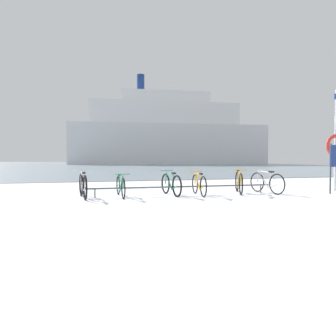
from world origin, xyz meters
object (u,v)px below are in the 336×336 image
Objects in this scene: bicycle_0 at (83,185)px; bicycle_2 at (171,184)px; bicycle_3 at (199,184)px; bicycle_4 at (239,182)px; bicycle_5 at (267,182)px; rescue_post at (336,144)px; ferry_ship at (168,135)px; bicycle_1 at (121,186)px.

bicycle_0 is 1.03× the size of bicycle_2.
bicycle_3 is at bearing -15.09° from bicycle_2.
bicycle_2 is (2.76, -0.02, -0.02)m from bicycle_0.
bicycle_0 reaches higher than bicycle_4.
bicycle_4 is (1.53, 0.16, 0.02)m from bicycle_3.
rescue_post is (2.93, 0.04, 1.39)m from bicycle_5.
bicycle_2 is at bearing -104.42° from ferry_ship.
bicycle_0 is 1.03× the size of bicycle_5.
ferry_ship is (16.84, 54.76, 6.36)m from bicycle_0.
rescue_post reaches higher than bicycle_5.
ferry_ship reaches higher than bicycle_4.
ferry_ship reaches higher than bicycle_3.
bicycle_2 is at bearing 175.11° from bicycle_5.
rescue_post reaches higher than bicycle_2.
bicycle_2 is at bearing 177.72° from rescue_post.
bicycle_0 is 3.66m from bicycle_3.
bicycle_1 is at bearing 178.01° from rescue_post.
bicycle_0 is 1.03× the size of bicycle_4.
bicycle_1 is 0.46× the size of rescue_post.
rescue_post reaches higher than bicycle_3.
bicycle_2 is at bearing -0.86° from bicycle_1.
ferry_ship is (15.71, 54.76, 6.40)m from bicycle_1.
bicycle_2 reaches higher than bicycle_3.
bicycle_2 is at bearing 164.91° from bicycle_3.
bicycle_2 is at bearing -0.45° from bicycle_0.
bicycle_2 is 1.00× the size of bicycle_3.
bicycle_1 is 5.01m from bicycle_5.
bicycle_1 is 1.05× the size of bicycle_3.
bicycle_1 is at bearing 178.59° from bicycle_4.
bicycle_1 is 1.05× the size of bicycle_5.
bicycle_4 is 56.44m from ferry_ship.
bicycle_0 is at bearing 179.55° from bicycle_2.
bicycle_5 reaches higher than bicycle_1.
bicycle_4 is 0.97m from bicycle_5.
bicycle_4 is at bearing -1.79° from bicycle_2.
bicycle_5 is (3.36, -0.29, 0.01)m from bicycle_2.
bicycle_5 is at bearing -12.63° from bicycle_4.
ferry_ship is (14.08, 54.78, 6.38)m from bicycle_2.
bicycle_5 is 0.44× the size of rescue_post.
bicycle_0 is at bearing 178.92° from bicycle_4.
ferry_ship is (13.20, 55.02, 6.39)m from bicycle_3.
bicycle_3 is 56.94m from ferry_ship.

